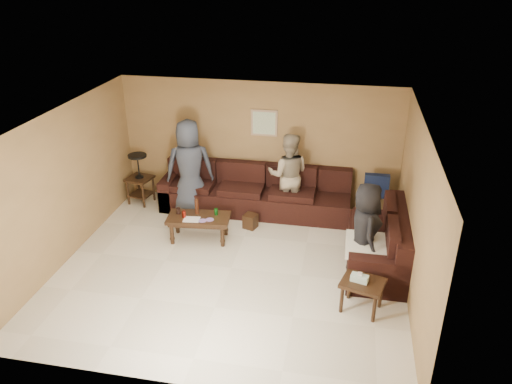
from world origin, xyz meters
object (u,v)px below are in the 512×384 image
coffee_table (199,220)px  person_right (365,230)px  side_table_right (362,285)px  person_middle (288,175)px  sectional_sofa (293,212)px  person_left (190,167)px  end_table_left (140,178)px  waste_bin (250,221)px

coffee_table → person_right: (2.85, -0.52, 0.39)m
side_table_right → person_middle: size_ratio=0.42×
sectional_sofa → person_middle: bearing=107.0°
sectional_sofa → side_table_right: sectional_sofa is taller
side_table_right → sectional_sofa: bearing=119.7°
coffee_table → person_left: size_ratio=0.61×
coffee_table → side_table_right: 3.20m
person_middle → side_table_right: bearing=114.4°
side_table_right → person_left: 4.16m
coffee_table → person_right: person_right is taller
end_table_left → side_table_right: bearing=-31.1°
person_middle → end_table_left: bearing=-1.6°
side_table_right → person_right: size_ratio=0.44×
side_table_right → person_right: (0.01, 0.94, 0.36)m
sectional_sofa → waste_bin: size_ratio=17.23×
waste_bin → person_right: person_right is taller
waste_bin → person_right: (2.03, -1.10, 0.64)m
person_left → person_middle: 1.90m
end_table_left → waste_bin: bearing=-14.5°
coffee_table → person_middle: bearing=41.9°
sectional_sofa → person_right: size_ratio=2.99×
coffee_table → person_middle: size_ratio=0.69×
person_right → sectional_sofa: bearing=32.8°
coffee_table → end_table_left: size_ratio=1.09×
side_table_right → waste_bin: bearing=134.6°
coffee_table → person_left: person_left is taller
person_left → person_middle: size_ratio=1.14×
waste_bin → person_left: bearing=161.0°
end_table_left → person_left: 1.22m
sectional_sofa → person_middle: size_ratio=2.81×
side_table_right → coffee_table: bearing=152.7°
sectional_sofa → waste_bin: sectional_sofa is taller
waste_bin → person_middle: size_ratio=0.16×
sectional_sofa → coffee_table: sectional_sofa is taller
end_table_left → side_table_right: end_table_left is taller
person_middle → coffee_table: bearing=39.0°
person_left → sectional_sofa: bearing=153.0°
end_table_left → person_left: size_ratio=0.56×
end_table_left → waste_bin: (2.41, -0.63, -0.41)m
waste_bin → person_left: (-1.27, 0.44, 0.81)m
person_left → side_table_right: bearing=124.1°
person_left → person_middle: bearing=169.0°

